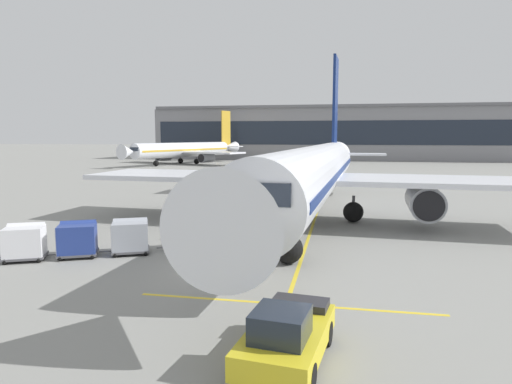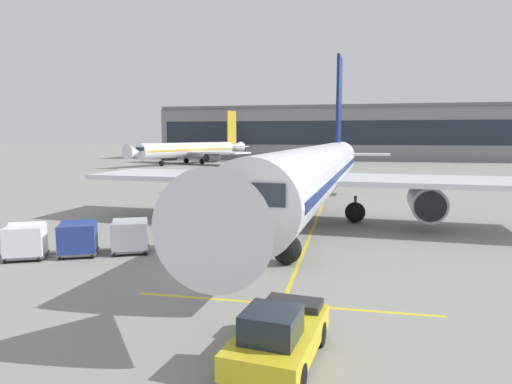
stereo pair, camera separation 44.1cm
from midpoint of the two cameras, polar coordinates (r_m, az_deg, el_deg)
ground_plane at (r=22.32m, az=-5.60°, el=-9.89°), size 600.00×600.00×0.00m
parked_airplane at (r=33.86m, az=7.13°, el=2.50°), size 35.20×45.04×15.20m
belt_loader at (r=27.80m, az=-2.47°, el=-4.48°), size 5.07×3.51×3.46m
baggage_cart_lead at (r=26.28m, az=-9.30°, el=-5.09°), size 2.80×2.28×1.91m
baggage_cart_second at (r=26.13m, az=-16.12°, el=-5.35°), size 2.80×2.28×1.91m
baggage_cart_third at (r=26.36m, az=-22.13°, el=-5.49°), size 2.80×2.28×1.91m
baggage_cart_fourth at (r=26.84m, az=-27.70°, el=-5.57°), size 2.80×2.28×1.91m
pushback_tug at (r=13.60m, az=2.94°, el=-17.63°), size 2.65×4.63×1.83m
ground_crew_by_loader at (r=28.63m, az=-8.22°, el=-4.06°), size 0.48×0.42×1.74m
ground_crew_by_carts at (r=25.63m, az=-7.13°, el=-5.37°), size 0.48×0.41×1.74m
safety_cone_engine_keepout at (r=32.07m, az=-4.90°, el=-4.05°), size 0.58×0.58×0.66m
safety_cone_wingtip at (r=30.81m, az=-5.95°, el=-4.49°), size 0.61×0.61×0.69m
apron_guidance_line_lead_in at (r=33.58m, az=6.85°, el=-4.11°), size 0.20×110.00×0.01m
apron_guidance_line_stop_bar at (r=18.09m, az=3.16°, el=-13.99°), size 12.00×0.20×0.01m
terminal_building at (r=130.59m, az=11.69°, el=7.31°), size 107.65×21.85×14.60m
distant_airplane at (r=106.04m, az=-8.96°, el=5.28°), size 29.61×36.62×12.90m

